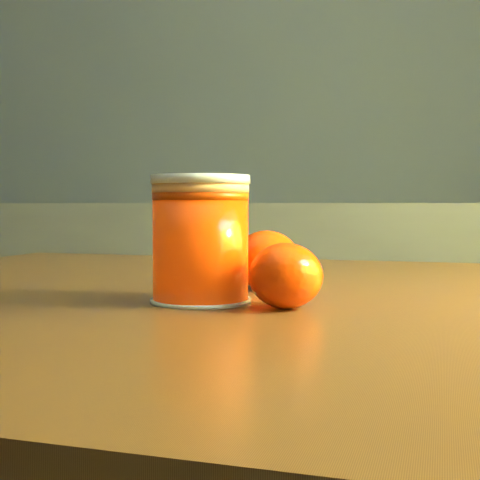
# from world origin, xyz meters

# --- Properties ---
(kitchen_counter) EXTENTS (3.15, 0.60, 0.90)m
(kitchen_counter) POSITION_xyz_m (0.00, 1.45, 0.45)
(kitchen_counter) COLOR #4F4F55
(kitchen_counter) RESTS_ON ground
(table) EXTENTS (1.17, 0.89, 0.82)m
(table) POSITION_xyz_m (0.82, 0.03, 0.71)
(table) COLOR brown
(table) RESTS_ON ground
(juice_glass) EXTENTS (0.08, 0.08, 0.10)m
(juice_glass) POSITION_xyz_m (0.72, -0.03, 0.87)
(juice_glass) COLOR #FA3C05
(juice_glass) RESTS_ON table
(orange_front) EXTENTS (0.08, 0.08, 0.05)m
(orange_front) POSITION_xyz_m (0.76, 0.07, 0.84)
(orange_front) COLOR #FF3F05
(orange_front) RESTS_ON table
(orange_back) EXTENTS (0.07, 0.07, 0.05)m
(orange_back) POSITION_xyz_m (0.79, -0.05, 0.84)
(orange_back) COLOR #FF3F05
(orange_back) RESTS_ON table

